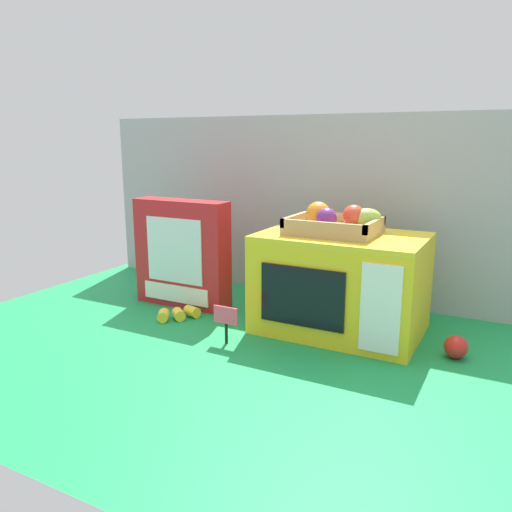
{
  "coord_description": "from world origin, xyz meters",
  "views": [
    {
      "loc": [
        0.61,
        -1.3,
        0.52
      ],
      "look_at": [
        -0.06,
        -0.03,
        0.18
      ],
      "focal_mm": 35.48,
      "sensor_mm": 36.0,
      "label": 1
    }
  ],
  "objects_px": {
    "food_groups_crate": "(336,223)",
    "price_sign": "(226,319)",
    "toy_microwave": "(341,283)",
    "loose_toy_banana": "(178,314)",
    "cookie_set_box": "(182,254)",
    "loose_toy_apple": "(456,347)"
  },
  "relations": [
    {
      "from": "toy_microwave",
      "to": "loose_toy_banana",
      "type": "xyz_separation_m",
      "value": [
        -0.45,
        -0.14,
        -0.12
      ]
    },
    {
      "from": "price_sign",
      "to": "loose_toy_apple",
      "type": "bearing_deg",
      "value": 18.88
    },
    {
      "from": "toy_microwave",
      "to": "cookie_set_box",
      "type": "xyz_separation_m",
      "value": [
        -0.51,
        -0.02,
        0.03
      ]
    },
    {
      "from": "food_groups_crate",
      "to": "loose_toy_apple",
      "type": "bearing_deg",
      "value": -7.91
    },
    {
      "from": "loose_toy_banana",
      "to": "price_sign",
      "type": "bearing_deg",
      "value": -22.46
    },
    {
      "from": "loose_toy_banana",
      "to": "cookie_set_box",
      "type": "bearing_deg",
      "value": 119.17
    },
    {
      "from": "toy_microwave",
      "to": "cookie_set_box",
      "type": "height_order",
      "value": "cookie_set_box"
    },
    {
      "from": "toy_microwave",
      "to": "cookie_set_box",
      "type": "distance_m",
      "value": 0.51
    },
    {
      "from": "cookie_set_box",
      "to": "loose_toy_banana",
      "type": "xyz_separation_m",
      "value": [
        0.07,
        -0.12,
        -0.15
      ]
    },
    {
      "from": "food_groups_crate",
      "to": "cookie_set_box",
      "type": "distance_m",
      "value": 0.51
    },
    {
      "from": "cookie_set_box",
      "to": "loose_toy_apple",
      "type": "height_order",
      "value": "cookie_set_box"
    },
    {
      "from": "toy_microwave",
      "to": "loose_toy_apple",
      "type": "distance_m",
      "value": 0.33
    },
    {
      "from": "loose_toy_banana",
      "to": "loose_toy_apple",
      "type": "height_order",
      "value": "loose_toy_apple"
    },
    {
      "from": "toy_microwave",
      "to": "price_sign",
      "type": "height_order",
      "value": "toy_microwave"
    },
    {
      "from": "cookie_set_box",
      "to": "loose_toy_apple",
      "type": "relative_size",
      "value": 5.9
    },
    {
      "from": "price_sign",
      "to": "toy_microwave",
      "type": "bearing_deg",
      "value": 45.78
    },
    {
      "from": "price_sign",
      "to": "loose_toy_apple",
      "type": "relative_size",
      "value": 1.76
    },
    {
      "from": "food_groups_crate",
      "to": "price_sign",
      "type": "relative_size",
      "value": 2.43
    },
    {
      "from": "toy_microwave",
      "to": "food_groups_crate",
      "type": "bearing_deg",
      "value": -168.86
    },
    {
      "from": "toy_microwave",
      "to": "food_groups_crate",
      "type": "relative_size",
      "value": 1.79
    },
    {
      "from": "price_sign",
      "to": "loose_toy_apple",
      "type": "xyz_separation_m",
      "value": [
        0.54,
        0.18,
        -0.04
      ]
    },
    {
      "from": "cookie_set_box",
      "to": "loose_toy_apple",
      "type": "bearing_deg",
      "value": -1.83
    }
  ]
}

